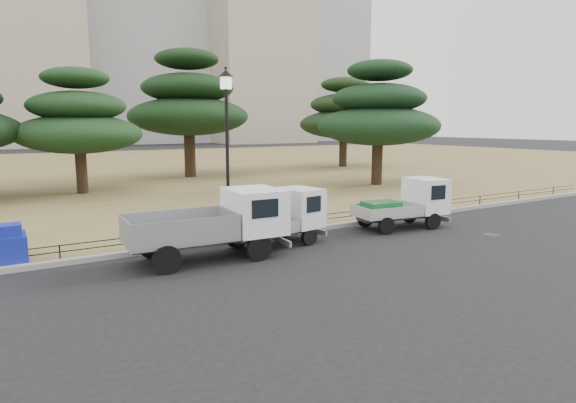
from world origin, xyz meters
TOP-DOWN VIEW (x-y plane):
  - ground at (0.00, 0.00)m, footprint 220.00×220.00m
  - lawn at (0.00, 30.60)m, footprint 120.00×56.00m
  - curb at (0.00, 2.60)m, footprint 120.00×0.25m
  - truck_large at (-3.00, 1.05)m, footprint 4.60×2.02m
  - truck_kei_front at (-0.60, 1.47)m, footprint 3.55×1.96m
  - truck_kei_rear at (4.81, 1.30)m, footprint 3.68×1.93m
  - street_lamp at (-1.79, 2.90)m, footprint 0.49×0.49m
  - pipe_fence at (0.00, 2.75)m, footprint 38.00×0.04m
  - manhole at (6.50, -1.20)m, footprint 0.60×0.60m
  - pine_center_left at (-4.43, 16.43)m, footprint 6.59×6.59m
  - pine_center_right at (3.47, 21.30)m, footprint 8.36×8.36m
  - pine_east_near at (11.94, 11.06)m, footprint 7.49×7.49m
  - pine_east_far at (18.05, 22.47)m, footprint 7.73×7.73m
  - tower_east at (40.00, 82.00)m, footprint 20.00×18.00m
  - radio_tower at (72.00, 85.00)m, footprint 1.80×1.80m

SIDE VIEW (x-z plane):
  - ground at x=0.00m, z-range 0.00..0.00m
  - manhole at x=6.50m, z-range 0.00..0.01m
  - lawn at x=0.00m, z-range 0.00..0.15m
  - curb at x=0.00m, z-range 0.00..0.16m
  - pipe_fence at x=0.00m, z-range 0.24..0.64m
  - truck_kei_front at x=-0.60m, z-range 0.00..1.78m
  - truck_kei_rear at x=4.81m, z-range 0.00..1.84m
  - truck_large at x=-3.00m, z-range 0.11..2.08m
  - street_lamp at x=-1.79m, z-range 1.11..6.57m
  - pine_center_left at x=-4.43m, z-range 0.67..7.37m
  - pine_east_near at x=11.94m, z-range 0.73..8.30m
  - pine_east_far at x=18.05m, z-range 0.75..8.51m
  - pine_center_right at x=3.47m, z-range 0.85..9.73m
  - tower_east at x=40.00m, z-range 0.00..48.00m
  - radio_tower at x=72.00m, z-range -1.46..61.54m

